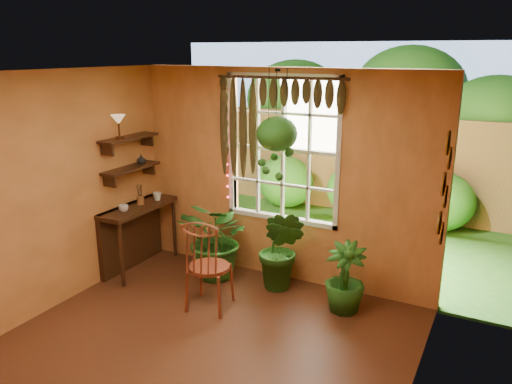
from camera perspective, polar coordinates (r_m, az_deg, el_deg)
floor at (r=5.06m, az=-8.60°, el=-19.14°), size 4.50×4.50×0.00m
ceiling at (r=4.16m, az=-10.17°, el=13.03°), size 4.50×4.50×0.00m
wall_back at (r=6.29m, az=2.95°, el=1.69°), size 4.00×0.00×4.00m
wall_left at (r=5.81m, az=-25.39°, el=-1.07°), size 0.00×4.50×4.50m
wall_right at (r=3.68m, az=16.97°, el=-9.60°), size 0.00×4.50×4.50m
window at (r=6.24m, az=3.11°, el=4.87°), size 1.52×0.10×1.86m
valance_vine at (r=6.08m, az=1.98°, el=10.09°), size 1.70×0.12×1.10m
string_lights at (r=6.50m, az=-3.36°, el=5.75°), size 0.03×0.03×1.54m
wall_plates at (r=5.29m, az=20.66°, el=0.17°), size 0.04×0.32×1.10m
counter_ledge at (r=7.01m, az=-13.83°, el=-4.09°), size 0.40×1.20×0.90m
shelf_lower at (r=6.75m, az=-14.08°, el=2.65°), size 0.25×0.90×0.04m
shelf_upper at (r=6.67m, az=-14.31°, el=5.99°), size 0.25×0.90×0.04m
backyard at (r=10.55m, az=14.75°, el=6.60°), size 14.00×10.00×12.00m
windsor_chair at (r=5.83m, az=-5.48°, el=-9.84°), size 0.55×0.57×1.27m
potted_plant_left at (r=6.50m, az=-4.34°, el=-5.39°), size 1.12×1.02×1.07m
potted_plant_mid at (r=6.18m, az=2.92°, el=-6.59°), size 0.63×0.53×1.06m
potted_plant_right at (r=5.82m, az=10.12°, el=-9.61°), size 0.53×0.53×0.82m
hanging_basket at (r=5.79m, az=2.41°, el=6.34°), size 0.48×0.48×1.27m
cup_a at (r=6.59m, az=-14.91°, el=-1.81°), size 0.15×0.15×0.09m
cup_b at (r=6.99m, az=-11.22°, el=-0.50°), size 0.15×0.15×0.11m
brush_jar at (r=6.83m, az=-13.10°, el=-0.30°), size 0.09×0.09×0.34m
shelf_vase at (r=6.88m, az=-12.98°, el=3.66°), size 0.12×0.12×0.13m
tiffany_lamp at (r=6.49m, az=-15.45°, el=7.81°), size 0.18×0.18×0.30m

